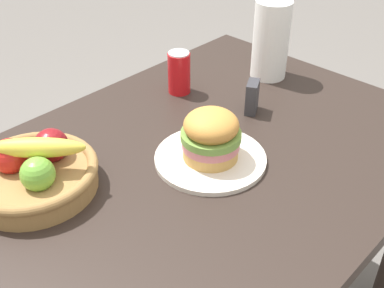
% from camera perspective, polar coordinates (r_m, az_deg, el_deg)
% --- Properties ---
extents(dining_table, '(1.40, 0.90, 0.75)m').
position_cam_1_polar(dining_table, '(1.22, -1.22, -6.59)').
color(dining_table, '#2D231E').
rests_on(dining_table, ground_plane).
extents(plate, '(0.27, 0.27, 0.01)m').
position_cam_1_polar(plate, '(1.18, 2.15, -1.69)').
color(plate, silver).
rests_on(plate, dining_table).
extents(sandwich, '(0.14, 0.14, 0.12)m').
position_cam_1_polar(sandwich, '(1.14, 2.22, 1.03)').
color(sandwich, tan).
rests_on(sandwich, plate).
extents(soda_can, '(0.07, 0.07, 0.13)m').
position_cam_1_polar(soda_can, '(1.45, -1.51, 8.31)').
color(soda_can, red).
rests_on(soda_can, dining_table).
extents(fruit_basket, '(0.29, 0.29, 0.14)m').
position_cam_1_polar(fruit_basket, '(1.13, -17.99, -3.04)').
color(fruit_basket, '#9E7542').
rests_on(fruit_basket, dining_table).
extents(paper_towel_roll, '(0.11, 0.11, 0.24)m').
position_cam_1_polar(paper_towel_roll, '(1.54, 9.16, 11.88)').
color(paper_towel_roll, white).
rests_on(paper_towel_roll, dining_table).
extents(napkin_holder, '(0.07, 0.06, 0.09)m').
position_cam_1_polar(napkin_holder, '(1.36, 7.01, 5.44)').
color(napkin_holder, '#333338').
rests_on(napkin_holder, dining_table).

